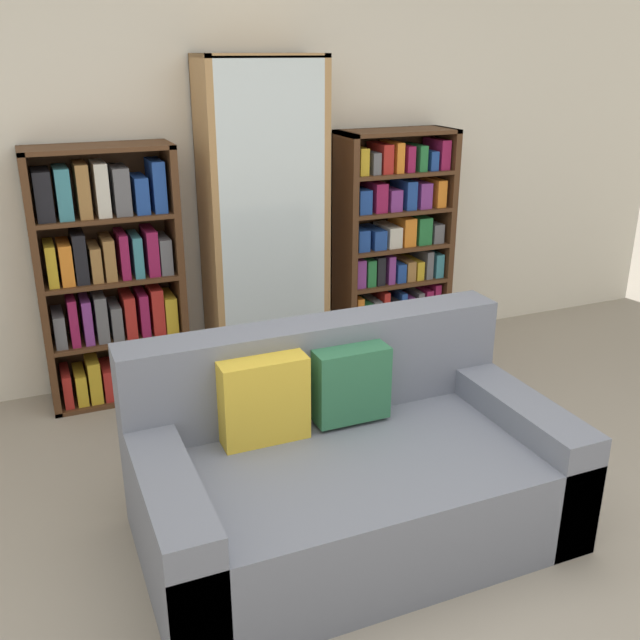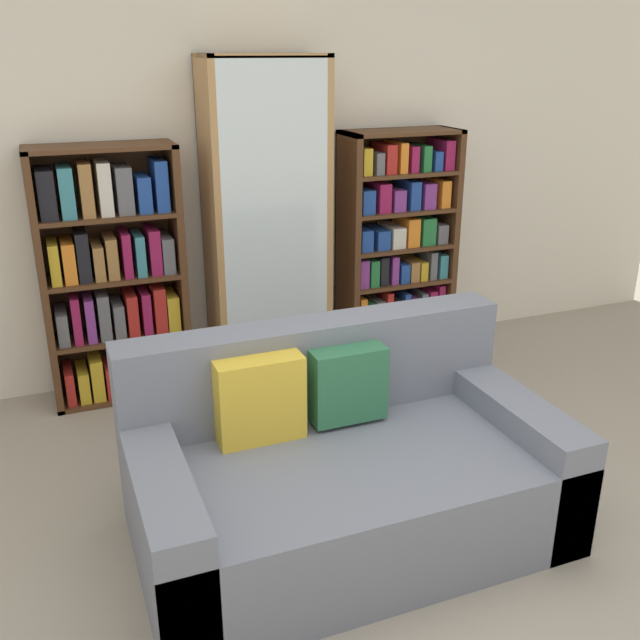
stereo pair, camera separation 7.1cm
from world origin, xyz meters
TOP-DOWN VIEW (x-y plane):
  - ground_plane at (0.00, 0.00)m, footprint 16.00×16.00m
  - wall_back at (0.00, 2.54)m, footprint 6.61×0.06m
  - couch at (-0.09, 0.67)m, footprint 1.72×0.97m
  - bookshelf_left at (-0.78, 2.34)m, footprint 0.78×0.32m
  - display_cabinet at (0.12, 2.32)m, footprint 0.70×0.36m
  - bookshelf_right at (1.01, 2.34)m, footprint 0.74×0.32m
  - wine_bottle at (0.81, 1.47)m, footprint 0.08×0.08m

SIDE VIEW (x-z plane):
  - ground_plane at x=0.00m, z-range 0.00..0.00m
  - wine_bottle at x=0.81m, z-range -0.03..0.32m
  - couch at x=-0.09m, z-range -0.13..0.70m
  - bookshelf_left at x=-0.78m, z-range -0.02..1.44m
  - bookshelf_right at x=1.01m, z-range -0.02..1.44m
  - display_cabinet at x=0.12m, z-range -0.01..1.89m
  - wall_back at x=0.00m, z-range 0.00..2.70m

